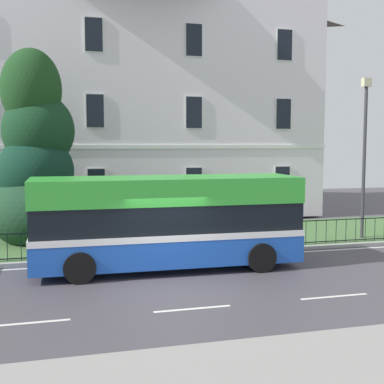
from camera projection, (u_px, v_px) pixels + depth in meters
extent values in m
cube|color=#464148|center=(176.00, 290.00, 14.61)|extent=(60.00, 56.00, 0.06)
cube|color=silver|center=(152.00, 261.00, 18.12)|extent=(54.00, 0.14, 0.01)
cube|color=silver|center=(26.00, 323.00, 11.85)|extent=(2.00, 0.12, 0.01)
cube|color=silver|center=(193.00, 309.00, 12.88)|extent=(2.00, 0.12, 0.01)
cube|color=silver|center=(334.00, 296.00, 13.92)|extent=(2.00, 0.12, 0.01)
cube|color=#9E9E99|center=(150.00, 257.00, 18.57)|extent=(57.00, 0.24, 0.12)
cube|color=#476E3B|center=(136.00, 240.00, 21.73)|extent=(57.00, 6.33, 0.12)
cube|color=gray|center=(245.00, 372.00, 9.32)|extent=(57.00, 3.00, 0.01)
cube|color=white|center=(130.00, 112.00, 30.63)|extent=(19.91, 10.75, 11.77)
cube|color=white|center=(146.00, 147.00, 25.63)|extent=(19.91, 0.06, 0.20)
cube|color=#2D333D|center=(147.00, 202.00, 25.88)|extent=(1.10, 0.06, 2.20)
cube|color=white|center=(96.00, 185.00, 25.15)|extent=(0.93, 0.04, 1.69)
cube|color=black|center=(96.00, 185.00, 25.13)|extent=(0.83, 0.03, 1.59)
cube|color=white|center=(194.00, 183.00, 26.44)|extent=(0.93, 0.04, 1.69)
cube|color=black|center=(194.00, 183.00, 26.42)|extent=(0.83, 0.03, 1.59)
cube|color=white|center=(282.00, 181.00, 27.73)|extent=(0.93, 0.04, 1.69)
cube|color=black|center=(282.00, 181.00, 27.71)|extent=(0.83, 0.03, 1.59)
cube|color=white|center=(95.00, 111.00, 24.81)|extent=(0.93, 0.04, 1.69)
cube|color=black|center=(95.00, 111.00, 24.79)|extent=(0.83, 0.03, 1.59)
cube|color=white|center=(194.00, 112.00, 26.10)|extent=(0.93, 0.04, 1.69)
cube|color=black|center=(194.00, 112.00, 26.08)|extent=(0.83, 0.03, 1.59)
cube|color=white|center=(283.00, 114.00, 27.39)|extent=(0.93, 0.04, 1.69)
cube|color=black|center=(284.00, 114.00, 27.37)|extent=(0.83, 0.03, 1.59)
cube|color=white|center=(94.00, 34.00, 24.47)|extent=(0.93, 0.04, 1.69)
cube|color=black|center=(94.00, 34.00, 24.45)|extent=(0.83, 0.03, 1.59)
cube|color=white|center=(194.00, 40.00, 25.75)|extent=(0.93, 0.04, 1.69)
cube|color=black|center=(194.00, 40.00, 25.74)|extent=(0.83, 0.03, 1.59)
cube|color=white|center=(285.00, 45.00, 27.04)|extent=(0.93, 0.04, 1.69)
cube|color=black|center=(285.00, 45.00, 27.02)|extent=(0.83, 0.03, 1.59)
cube|color=black|center=(180.00, 226.00, 19.05)|extent=(18.51, 0.04, 0.04)
cube|color=black|center=(180.00, 249.00, 19.13)|extent=(18.51, 0.04, 0.04)
cylinder|color=black|center=(7.00, 248.00, 17.51)|extent=(0.02, 0.02, 0.95)
cylinder|color=black|center=(21.00, 247.00, 17.63)|extent=(0.02, 0.02, 0.95)
cylinder|color=black|center=(35.00, 246.00, 17.75)|extent=(0.02, 0.02, 0.95)
cylinder|color=black|center=(48.00, 246.00, 17.87)|extent=(0.02, 0.02, 0.95)
cylinder|color=black|center=(62.00, 245.00, 17.98)|extent=(0.02, 0.02, 0.95)
cylinder|color=black|center=(75.00, 244.00, 18.10)|extent=(0.02, 0.02, 0.95)
cylinder|color=black|center=(88.00, 244.00, 18.22)|extent=(0.02, 0.02, 0.95)
cylinder|color=black|center=(100.00, 243.00, 18.33)|extent=(0.02, 0.02, 0.95)
cylinder|color=black|center=(113.00, 242.00, 18.45)|extent=(0.02, 0.02, 0.95)
cylinder|color=black|center=(126.00, 242.00, 18.57)|extent=(0.02, 0.02, 0.95)
cylinder|color=black|center=(138.00, 241.00, 18.68)|extent=(0.02, 0.02, 0.95)
cylinder|color=black|center=(150.00, 241.00, 18.80)|extent=(0.02, 0.02, 0.95)
cylinder|color=black|center=(162.00, 240.00, 18.92)|extent=(0.02, 0.02, 0.95)
cylinder|color=black|center=(174.00, 239.00, 19.03)|extent=(0.02, 0.02, 0.95)
cylinder|color=black|center=(186.00, 239.00, 19.15)|extent=(0.02, 0.02, 0.95)
cylinder|color=black|center=(197.00, 238.00, 19.27)|extent=(0.02, 0.02, 0.95)
cylinder|color=black|center=(209.00, 238.00, 19.38)|extent=(0.02, 0.02, 0.95)
cylinder|color=black|center=(220.00, 237.00, 19.50)|extent=(0.02, 0.02, 0.95)
cylinder|color=black|center=(231.00, 236.00, 19.62)|extent=(0.02, 0.02, 0.95)
cylinder|color=black|center=(242.00, 236.00, 19.73)|extent=(0.02, 0.02, 0.95)
cylinder|color=black|center=(253.00, 235.00, 19.85)|extent=(0.02, 0.02, 0.95)
cylinder|color=black|center=(264.00, 235.00, 19.97)|extent=(0.02, 0.02, 0.95)
cylinder|color=black|center=(275.00, 234.00, 20.08)|extent=(0.02, 0.02, 0.95)
cylinder|color=black|center=(285.00, 234.00, 20.20)|extent=(0.02, 0.02, 0.95)
cylinder|color=black|center=(296.00, 233.00, 20.32)|extent=(0.02, 0.02, 0.95)
cylinder|color=black|center=(306.00, 233.00, 20.43)|extent=(0.02, 0.02, 0.95)
cylinder|color=black|center=(316.00, 232.00, 20.55)|extent=(0.02, 0.02, 0.95)
cylinder|color=black|center=(326.00, 232.00, 20.67)|extent=(0.02, 0.02, 0.95)
cylinder|color=black|center=(336.00, 231.00, 20.78)|extent=(0.02, 0.02, 0.95)
cylinder|color=black|center=(346.00, 231.00, 20.90)|extent=(0.02, 0.02, 0.95)
cylinder|color=black|center=(356.00, 230.00, 21.02)|extent=(0.02, 0.02, 0.95)
cylinder|color=black|center=(365.00, 230.00, 21.13)|extent=(0.02, 0.02, 0.95)
cylinder|color=black|center=(375.00, 229.00, 21.25)|extent=(0.02, 0.02, 0.95)
cylinder|color=black|center=(384.00, 229.00, 21.37)|extent=(0.02, 0.02, 0.95)
cylinder|color=#423328|center=(40.00, 219.00, 21.56)|extent=(0.50, 0.50, 1.72)
ellipsoid|color=#1A3A24|center=(42.00, 211.00, 21.36)|extent=(4.40, 4.40, 3.12)
ellipsoid|color=#103122|center=(36.00, 171.00, 21.26)|extent=(3.15, 3.15, 2.99)
ellipsoid|color=#14361D|center=(38.00, 130.00, 21.31)|extent=(2.97, 2.97, 3.13)
ellipsoid|color=#193C1A|center=(31.00, 89.00, 21.01)|extent=(2.47, 2.47, 3.33)
cube|color=blue|center=(167.00, 246.00, 16.97)|extent=(8.75, 2.67, 1.01)
cube|color=white|center=(167.00, 232.00, 16.93)|extent=(8.77, 2.69, 0.20)
cube|color=black|center=(167.00, 217.00, 16.88)|extent=(8.67, 2.63, 0.95)
cube|color=green|center=(167.00, 190.00, 16.79)|extent=(8.75, 2.67, 0.84)
cube|color=black|center=(289.00, 214.00, 17.93)|extent=(0.10, 2.09, 0.87)
cube|color=black|center=(290.00, 188.00, 17.84)|extent=(0.10, 1.79, 0.54)
cylinder|color=silver|center=(279.00, 244.00, 18.81)|extent=(0.04, 0.20, 0.20)
cylinder|color=silver|center=(298.00, 253.00, 17.27)|extent=(0.04, 0.20, 0.20)
cylinder|color=black|center=(237.00, 243.00, 18.84)|extent=(0.97, 0.32, 0.96)
cylinder|color=black|center=(261.00, 257.00, 16.53)|extent=(0.97, 0.32, 0.96)
cylinder|color=black|center=(78.00, 251.00, 17.47)|extent=(0.97, 0.32, 0.96)
cylinder|color=black|center=(80.00, 268.00, 15.16)|extent=(0.97, 0.32, 0.96)
cylinder|color=#333338|center=(364.00, 163.00, 21.69)|extent=(0.14, 0.14, 6.40)
cube|color=beige|center=(367.00, 82.00, 21.36)|extent=(0.36, 0.24, 0.36)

